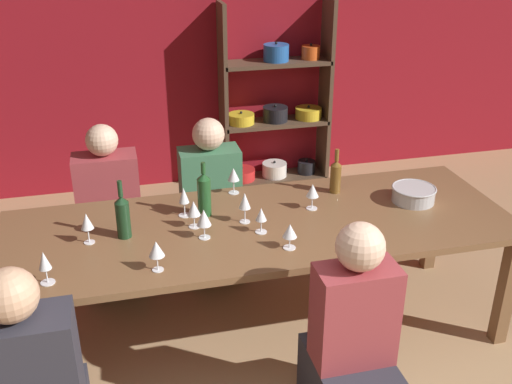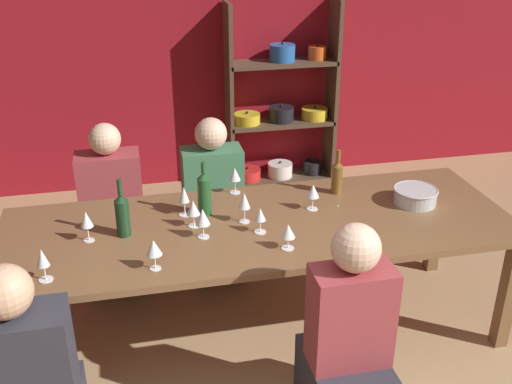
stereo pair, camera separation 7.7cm
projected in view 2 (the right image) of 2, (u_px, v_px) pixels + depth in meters
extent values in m
cube|color=maroon|center=(202.00, 38.00, 5.29)|extent=(8.80, 0.06, 2.70)
cube|color=#4C3828|center=(229.00, 99.00, 5.37)|extent=(0.04, 0.30, 1.68)
cube|color=#4C3828|center=(332.00, 92.00, 5.56)|extent=(0.04, 0.30, 1.68)
cube|color=#4C3828|center=(280.00, 178.00, 5.82)|extent=(0.97, 0.30, 0.04)
cylinder|color=red|center=(247.00, 174.00, 5.72)|extent=(0.25, 0.25, 0.10)
sphere|color=black|center=(247.00, 168.00, 5.70)|extent=(0.02, 0.02, 0.02)
cylinder|color=silver|center=(280.00, 170.00, 5.78)|extent=(0.24, 0.24, 0.13)
sphere|color=black|center=(280.00, 162.00, 5.75)|extent=(0.02, 0.02, 0.02)
cylinder|color=black|center=(312.00, 167.00, 5.85)|extent=(0.17, 0.17, 0.12)
sphere|color=black|center=(312.00, 160.00, 5.82)|extent=(0.02, 0.02, 0.02)
cube|color=#4C3828|center=(281.00, 123.00, 5.58)|extent=(0.97, 0.30, 0.04)
cylinder|color=gold|center=(247.00, 119.00, 5.49)|extent=(0.24, 0.24, 0.09)
sphere|color=black|center=(247.00, 112.00, 5.46)|extent=(0.02, 0.02, 0.02)
cylinder|color=black|center=(281.00, 114.00, 5.54)|extent=(0.23, 0.23, 0.13)
sphere|color=black|center=(281.00, 106.00, 5.51)|extent=(0.02, 0.02, 0.02)
cylinder|color=gold|center=(315.00, 113.00, 5.61)|extent=(0.25, 0.25, 0.10)
sphere|color=black|center=(315.00, 107.00, 5.59)|extent=(0.02, 0.02, 0.02)
cube|color=#4C3828|center=(282.00, 63.00, 5.34)|extent=(0.97, 0.30, 0.04)
cylinder|color=#235BAD|center=(282.00, 53.00, 5.30)|extent=(0.23, 0.23, 0.15)
sphere|color=black|center=(282.00, 43.00, 5.27)|extent=(0.02, 0.02, 0.02)
cylinder|color=#E0561E|center=(317.00, 53.00, 5.37)|extent=(0.17, 0.17, 0.12)
sphere|color=black|center=(317.00, 45.00, 5.34)|extent=(0.02, 0.02, 0.02)
cube|color=brown|center=(260.00, 226.00, 3.41)|extent=(2.91, 1.02, 0.04)
cube|color=brown|center=(5.00, 364.00, 2.92)|extent=(0.08, 0.08, 0.72)
cube|color=brown|center=(508.00, 294.00, 3.46)|extent=(0.08, 0.08, 0.72)
cube|color=brown|center=(27.00, 271.00, 3.69)|extent=(0.08, 0.08, 0.72)
cube|color=brown|center=(436.00, 225.00, 4.23)|extent=(0.08, 0.08, 0.72)
cylinder|color=#B7BABC|center=(415.00, 196.00, 3.62)|extent=(0.26, 0.26, 0.09)
torus|color=#B7BABC|center=(416.00, 190.00, 3.60)|extent=(0.27, 0.27, 0.01)
cylinder|color=#19381E|center=(123.00, 218.00, 3.24)|extent=(0.08, 0.08, 0.21)
cone|color=#19381E|center=(121.00, 198.00, 3.19)|extent=(0.08, 0.08, 0.03)
cylinder|color=#19381E|center=(120.00, 187.00, 3.16)|extent=(0.03, 0.03, 0.09)
cylinder|color=#1E4C23|center=(204.00, 197.00, 3.46)|extent=(0.08, 0.08, 0.23)
cone|color=#1E4C23|center=(204.00, 176.00, 3.40)|extent=(0.08, 0.08, 0.04)
cylinder|color=#1E4C23|center=(203.00, 168.00, 3.38)|extent=(0.03, 0.03, 0.07)
cylinder|color=brown|center=(337.00, 180.00, 3.74)|extent=(0.07, 0.07, 0.18)
cone|color=brown|center=(338.00, 164.00, 3.69)|extent=(0.07, 0.07, 0.03)
cylinder|color=brown|center=(338.00, 156.00, 3.67)|extent=(0.03, 0.03, 0.08)
cylinder|color=white|center=(288.00, 248.00, 3.15)|extent=(0.07, 0.07, 0.00)
cylinder|color=white|center=(288.00, 242.00, 3.13)|extent=(0.01, 0.01, 0.06)
cone|color=white|center=(288.00, 231.00, 3.11)|extent=(0.08, 0.08, 0.07)
cylinder|color=maroon|center=(288.00, 234.00, 3.11)|extent=(0.04, 0.04, 0.03)
cylinder|color=white|center=(245.00, 222.00, 3.42)|extent=(0.06, 0.06, 0.00)
cylinder|color=white|center=(244.00, 215.00, 3.40)|extent=(0.01, 0.01, 0.09)
cone|color=white|center=(244.00, 200.00, 3.36)|extent=(0.07, 0.07, 0.09)
cylinder|color=maroon|center=(244.00, 204.00, 3.37)|extent=(0.04, 0.04, 0.04)
cylinder|color=white|center=(89.00, 240.00, 3.22)|extent=(0.06, 0.06, 0.00)
cylinder|color=white|center=(88.00, 233.00, 3.21)|extent=(0.01, 0.01, 0.08)
cone|color=white|center=(86.00, 219.00, 3.17)|extent=(0.07, 0.07, 0.09)
cylinder|color=maroon|center=(87.00, 223.00, 3.18)|extent=(0.04, 0.04, 0.04)
cylinder|color=white|center=(204.00, 237.00, 3.26)|extent=(0.06, 0.06, 0.00)
cylinder|color=white|center=(203.00, 230.00, 3.24)|extent=(0.01, 0.01, 0.08)
cone|color=white|center=(203.00, 217.00, 3.21)|extent=(0.08, 0.08, 0.09)
cylinder|color=white|center=(312.00, 209.00, 3.56)|extent=(0.07, 0.07, 0.00)
cylinder|color=white|center=(312.00, 203.00, 3.55)|extent=(0.01, 0.01, 0.08)
cone|color=white|center=(313.00, 191.00, 3.51)|extent=(0.07, 0.07, 0.08)
cylinder|color=white|center=(235.00, 192.00, 3.77)|extent=(0.07, 0.07, 0.00)
cylinder|color=white|center=(235.00, 186.00, 3.75)|extent=(0.01, 0.01, 0.08)
cone|color=white|center=(235.00, 174.00, 3.72)|extent=(0.07, 0.07, 0.08)
cylinder|color=white|center=(46.00, 280.00, 2.88)|extent=(0.07, 0.07, 0.00)
cylinder|color=white|center=(45.00, 272.00, 2.86)|extent=(0.01, 0.01, 0.08)
cone|color=white|center=(42.00, 258.00, 2.83)|extent=(0.06, 0.06, 0.09)
cylinder|color=white|center=(194.00, 226.00, 3.37)|extent=(0.06, 0.06, 0.00)
cylinder|color=white|center=(194.00, 220.00, 3.36)|extent=(0.01, 0.01, 0.07)
cone|color=white|center=(193.00, 208.00, 3.32)|extent=(0.07, 0.07, 0.09)
cylinder|color=beige|center=(193.00, 211.00, 3.33)|extent=(0.04, 0.04, 0.03)
cylinder|color=white|center=(260.00, 232.00, 3.31)|extent=(0.07, 0.07, 0.00)
cylinder|color=white|center=(260.00, 226.00, 3.29)|extent=(0.01, 0.01, 0.07)
cone|color=white|center=(260.00, 214.00, 3.26)|extent=(0.06, 0.06, 0.07)
cylinder|color=maroon|center=(260.00, 217.00, 3.27)|extent=(0.03, 0.03, 0.03)
cylinder|color=white|center=(185.00, 214.00, 3.50)|extent=(0.07, 0.07, 0.00)
cylinder|color=white|center=(185.00, 208.00, 3.48)|extent=(0.01, 0.01, 0.08)
cone|color=white|center=(184.00, 194.00, 3.44)|extent=(0.06, 0.06, 0.09)
cylinder|color=maroon|center=(184.00, 198.00, 3.45)|extent=(0.03, 0.03, 0.04)
cylinder|color=white|center=(155.00, 268.00, 2.97)|extent=(0.06, 0.06, 0.00)
cylinder|color=white|center=(155.00, 261.00, 2.95)|extent=(0.01, 0.01, 0.08)
cone|color=white|center=(154.00, 247.00, 2.92)|extent=(0.08, 0.08, 0.08)
cylinder|color=beige|center=(154.00, 251.00, 2.93)|extent=(0.04, 0.04, 0.03)
cube|color=#2D2D38|center=(20.00, 364.00, 2.45)|extent=(0.43, 0.23, 0.49)
sphere|color=tan|center=(4.00, 292.00, 2.30)|extent=(0.22, 0.22, 0.22)
cube|color=#2D2D38|center=(117.00, 248.00, 4.21)|extent=(0.42, 0.52, 0.43)
cube|color=#99383D|center=(110.00, 188.00, 4.01)|extent=(0.42, 0.23, 0.50)
sphere|color=beige|center=(105.00, 139.00, 3.86)|extent=(0.21, 0.21, 0.21)
cube|color=#99383D|center=(350.00, 316.00, 2.79)|extent=(0.38, 0.21, 0.51)
sphere|color=beige|center=(356.00, 248.00, 2.63)|extent=(0.22, 0.22, 0.22)
cube|color=#2D2D38|center=(214.00, 239.00, 4.31)|extent=(0.41, 0.51, 0.44)
cube|color=#3D7551|center=(212.00, 181.00, 4.12)|extent=(0.41, 0.23, 0.47)
sphere|color=beige|center=(211.00, 134.00, 3.97)|extent=(0.22, 0.22, 0.22)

